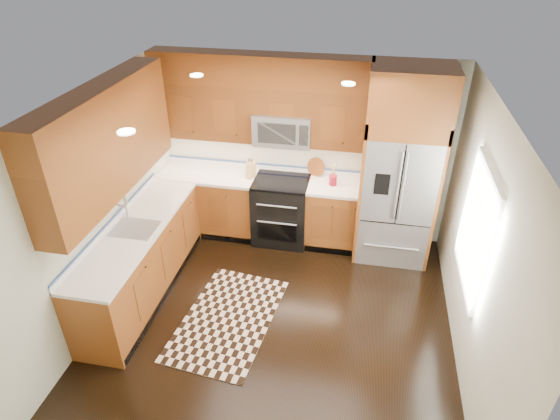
% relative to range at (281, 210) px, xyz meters
% --- Properties ---
extents(ground, '(4.00, 4.00, 0.00)m').
position_rel_range_xyz_m(ground, '(0.25, -1.67, -0.47)').
color(ground, black).
rests_on(ground, ground).
extents(wall_back, '(4.00, 0.02, 2.60)m').
position_rel_range_xyz_m(wall_back, '(0.25, 0.33, 0.83)').
color(wall_back, silver).
rests_on(wall_back, ground).
extents(wall_left, '(0.02, 4.00, 2.60)m').
position_rel_range_xyz_m(wall_left, '(-1.75, -1.67, 0.83)').
color(wall_left, silver).
rests_on(wall_left, ground).
extents(wall_right, '(0.02, 4.00, 2.60)m').
position_rel_range_xyz_m(wall_right, '(2.25, -1.67, 0.83)').
color(wall_right, silver).
rests_on(wall_right, ground).
extents(window, '(0.04, 1.10, 1.30)m').
position_rel_range_xyz_m(window, '(2.23, -1.47, 0.93)').
color(window, white).
rests_on(window, ground).
extents(base_cabinets, '(2.85, 3.00, 0.90)m').
position_rel_range_xyz_m(base_cabinets, '(-0.98, -0.77, -0.02)').
color(base_cabinets, '#903C1B').
rests_on(base_cabinets, ground).
extents(countertop, '(2.86, 3.01, 0.04)m').
position_rel_range_xyz_m(countertop, '(-0.84, -0.65, 0.45)').
color(countertop, white).
rests_on(countertop, base_cabinets).
extents(upper_cabinets, '(2.85, 3.00, 1.15)m').
position_rel_range_xyz_m(upper_cabinets, '(-0.90, -0.58, 1.56)').
color(upper_cabinets, brown).
rests_on(upper_cabinets, ground).
extents(range, '(0.76, 0.67, 0.95)m').
position_rel_range_xyz_m(range, '(0.00, 0.00, 0.00)').
color(range, black).
rests_on(range, ground).
extents(microwave, '(0.76, 0.40, 0.42)m').
position_rel_range_xyz_m(microwave, '(-0.00, 0.13, 1.19)').
color(microwave, '#B2B2B7').
rests_on(microwave, ground).
extents(refrigerator, '(0.98, 0.75, 2.60)m').
position_rel_range_xyz_m(refrigerator, '(1.55, -0.04, 0.83)').
color(refrigerator, '#B2B2B7').
rests_on(refrigerator, ground).
extents(sink_faucet, '(0.54, 0.44, 0.37)m').
position_rel_range_xyz_m(sink_faucet, '(-1.48, -1.44, 0.52)').
color(sink_faucet, '#B2B2B7').
rests_on(sink_faucet, countertop).
extents(rug, '(1.17, 1.75, 0.01)m').
position_rel_range_xyz_m(rug, '(-0.30, -1.76, -0.46)').
color(rug, black).
rests_on(rug, ground).
extents(knife_block, '(0.12, 0.15, 0.28)m').
position_rel_range_xyz_m(knife_block, '(-0.44, 0.06, 0.58)').
color(knife_block, tan).
rests_on(knife_block, countertop).
extents(utensil_crock, '(0.14, 0.14, 0.30)m').
position_rel_range_xyz_m(utensil_crock, '(0.70, 0.04, 0.57)').
color(utensil_crock, maroon).
rests_on(utensil_crock, countertop).
extents(cutting_board, '(0.34, 0.34, 0.02)m').
position_rel_range_xyz_m(cutting_board, '(0.44, 0.27, 0.48)').
color(cutting_board, brown).
rests_on(cutting_board, countertop).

